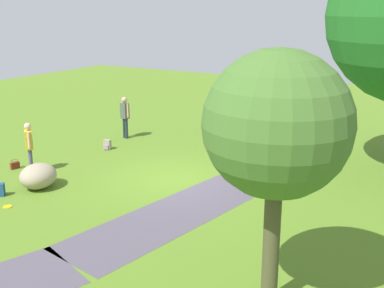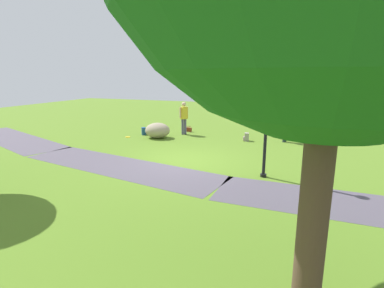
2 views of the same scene
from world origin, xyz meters
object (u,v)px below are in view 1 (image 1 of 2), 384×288
lamp_post (241,98)px  spare_backpack_on_lawn (107,145)px  backpack_by_boulder (0,190)px  woman_with_handbag (29,144)px  handbag_on_grass (15,165)px  man_near_boulder (125,114)px  frisbee_on_grass (8,207)px  young_tree_near_path (277,126)px  lawn_boulder (38,176)px

lamp_post → spare_backpack_on_lawn: (1.53, -5.13, -2.15)m
lamp_post → backpack_by_boulder: bearing=-33.8°
woman_with_handbag → handbag_on_grass: size_ratio=5.20×
lamp_post → man_near_boulder: 5.73m
lamp_post → man_near_boulder: lamp_post is taller
lamp_post → frisbee_on_grass: (7.49, -3.83, -2.33)m
man_near_boulder → handbag_on_grass: (5.30, -0.81, -0.93)m
frisbee_on_grass → woman_with_handbag: bearing=-144.6°
young_tree_near_path → spare_backpack_on_lawn: size_ratio=12.25×
lamp_post → woman_with_handbag: size_ratio=2.17×
woman_with_handbag → young_tree_near_path: bearing=73.0°
lamp_post → lawn_boulder: 7.55m
young_tree_near_path → backpack_by_boulder: 9.75m
young_tree_near_path → man_near_boulder: 13.22m
frisbee_on_grass → handbag_on_grass: bearing=-133.5°
young_tree_near_path → lamp_post: size_ratio=1.28×
woman_with_handbag → lamp_post: bearing=132.1°
frisbee_on_grass → spare_backpack_on_lawn: bearing=-167.7°
lamp_post → backpack_by_boulder: 8.74m
woman_with_handbag → spare_backpack_on_lawn: (-3.51, 0.44, -0.84)m
man_near_boulder → backpack_by_boulder: bearing=6.8°
lawn_boulder → man_near_boulder: size_ratio=0.83×
lawn_boulder → frisbee_on_grass: size_ratio=5.78×
handbag_on_grass → backpack_by_boulder: (1.97, 1.68, 0.05)m
backpack_by_boulder → spare_backpack_on_lawn: size_ratio=1.00×
man_near_boulder → lawn_boulder: bearing=12.4°
man_near_boulder → handbag_on_grass: size_ratio=5.37×
backpack_by_boulder → spare_backpack_on_lawn: (-5.51, -0.42, 0.00)m
lamp_post → woman_with_handbag: bearing=-47.9°
backpack_by_boulder → lamp_post: bearing=146.2°
handbag_on_grass → spare_backpack_on_lawn: 3.75m
lawn_boulder → frisbee_on_grass: 1.64m
woman_with_handbag → man_near_boulder: man_near_boulder is taller
young_tree_near_path → man_near_boulder: young_tree_near_path is taller
backpack_by_boulder → frisbee_on_grass: 1.01m
lamp_post → handbag_on_grass: 8.44m
lawn_boulder → man_near_boulder: (-6.19, -1.36, 0.68)m
lawn_boulder → lamp_post: bearing=144.7°
young_tree_near_path → lawn_boulder: young_tree_near_path is taller
man_near_boulder → young_tree_near_path: bearing=50.1°
man_near_boulder → spare_backpack_on_lawn: 2.02m
young_tree_near_path → lamp_post: (-8.08, -4.39, -1.19)m
young_tree_near_path → man_near_boulder: (-8.32, -9.97, -2.47)m
young_tree_near_path → woman_with_handbag: bearing=-107.0°
frisbee_on_grass → lamp_post: bearing=152.9°
backpack_by_boulder → frisbee_on_grass: bearing=62.5°
handbag_on_grass → backpack_by_boulder: 2.59m
young_tree_near_path → woman_with_handbag: size_ratio=2.78×
lawn_boulder → frisbee_on_grass: lawn_boulder is taller
backpack_by_boulder → man_near_boulder: bearing=-173.2°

